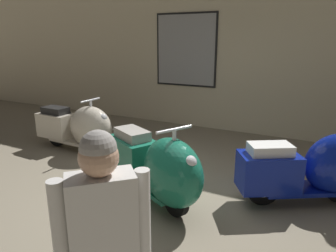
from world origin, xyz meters
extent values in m
plane|color=gray|center=(0.00, 0.00, 0.00)|extent=(60.00, 60.00, 0.00)
cube|color=beige|center=(0.00, 3.53, 1.93)|extent=(18.00, 0.20, 3.85)
cube|color=black|center=(-1.10, 3.41, 1.76)|extent=(1.47, 0.03, 1.63)
cube|color=#9E9E9E|center=(-1.10, 3.40, 1.76)|extent=(1.39, 0.01, 1.55)
cylinder|color=black|center=(-1.73, 0.85, 0.20)|extent=(0.41, 0.10, 0.41)
cylinder|color=silver|center=(-1.73, 0.85, 0.20)|extent=(0.19, 0.11, 0.18)
cylinder|color=black|center=(-2.70, 0.89, 0.20)|extent=(0.41, 0.10, 0.41)
cylinder|color=silver|center=(-2.70, 0.89, 0.20)|extent=(0.19, 0.11, 0.18)
cube|color=beige|center=(-2.21, 0.87, 0.18)|extent=(0.98, 0.41, 0.05)
ellipsoid|color=beige|center=(-1.78, 0.85, 0.49)|extent=(0.88, 0.56, 0.77)
cube|color=beige|center=(-2.66, 0.89, 0.43)|extent=(0.71, 0.44, 0.45)
cube|color=black|center=(-2.66, 0.89, 0.71)|extent=(0.50, 0.30, 0.12)
sphere|color=silver|center=(-1.49, 0.84, 0.71)|extent=(0.15, 0.15, 0.15)
cylinder|color=silver|center=(-1.75, 0.85, 0.85)|extent=(0.04, 0.04, 0.29)
cylinder|color=silver|center=(-1.75, 0.85, 0.99)|extent=(0.05, 0.45, 0.03)
cube|color=silver|center=(-1.77, 1.11, 0.44)|extent=(0.68, 0.04, 0.02)
cylinder|color=black|center=(0.42, -0.27, 0.22)|extent=(0.42, 0.27, 0.43)
cylinder|color=silver|center=(0.42, -0.27, 0.22)|extent=(0.22, 0.18, 0.19)
cylinder|color=black|center=(-0.49, 0.20, 0.22)|extent=(0.42, 0.27, 0.43)
cylinder|color=silver|center=(-0.49, 0.20, 0.22)|extent=(0.22, 0.18, 0.19)
cube|color=#196B51|center=(-0.04, -0.04, 0.19)|extent=(1.09, 0.81, 0.05)
ellipsoid|color=#196B51|center=(0.37, -0.24, 0.52)|extent=(1.06, 0.91, 0.82)
cube|color=#196B51|center=(-0.45, 0.18, 0.45)|extent=(0.85, 0.72, 0.47)
cube|color=gray|center=(-0.45, 0.18, 0.75)|extent=(0.60, 0.50, 0.13)
sphere|color=silver|center=(0.64, -0.38, 0.75)|extent=(0.16, 0.16, 0.16)
cylinder|color=silver|center=(0.40, -0.26, 0.90)|extent=(0.05, 0.05, 0.30)
cylinder|color=silver|center=(0.40, -0.26, 1.05)|extent=(0.25, 0.44, 0.03)
cylinder|color=black|center=(1.29, 0.46, 0.21)|extent=(0.40, 0.29, 0.42)
cylinder|color=silver|center=(1.29, 0.46, 0.21)|extent=(0.21, 0.18, 0.19)
cube|color=navy|center=(1.72, 0.71, 0.19)|extent=(1.05, 0.84, 0.05)
cube|color=navy|center=(1.33, 0.48, 0.44)|extent=(0.83, 0.73, 0.46)
cube|color=silver|center=(1.33, 0.48, 0.73)|extent=(0.58, 0.51, 0.13)
cube|color=silver|center=(1.96, 1.17, 0.46)|extent=(0.61, 0.37, 0.03)
cube|color=silver|center=(0.84, -2.04, 1.05)|extent=(0.39, 0.39, 0.55)
cylinder|color=silver|center=(1.00, -1.88, 1.04)|extent=(0.09, 0.09, 0.57)
cylinder|color=silver|center=(0.68, -2.19, 1.04)|extent=(0.09, 0.09, 0.57)
sphere|color=tan|center=(0.84, -2.04, 1.43)|extent=(0.21, 0.21, 0.21)
sphere|color=gray|center=(0.84, -2.04, 1.47)|extent=(0.19, 0.19, 0.19)
camera|label=1|loc=(1.82, -3.17, 2.01)|focal=32.89mm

